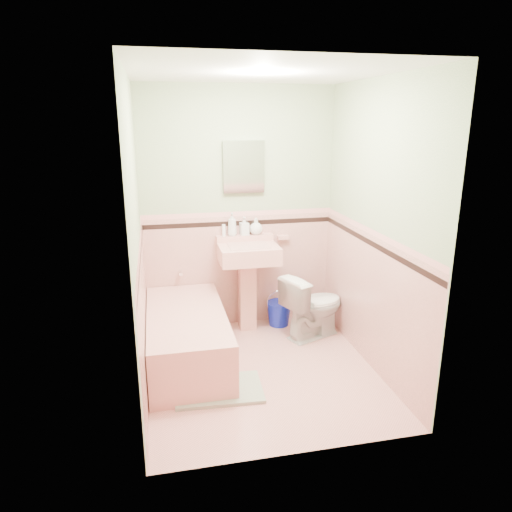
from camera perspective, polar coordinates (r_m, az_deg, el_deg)
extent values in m
plane|color=#E39E95|center=(4.31, 0.72, -13.79)|extent=(2.20, 2.20, 0.00)
plane|color=white|center=(3.75, 0.87, 21.45)|extent=(2.20, 2.20, 0.00)
plane|color=beige|center=(4.90, -2.12, 5.53)|extent=(2.50, 0.00, 2.50)
plane|color=beige|center=(2.83, 5.81, -2.61)|extent=(2.50, 0.00, 2.50)
plane|color=beige|center=(3.75, -14.26, 1.72)|extent=(0.00, 2.50, 2.50)
plane|color=beige|center=(4.18, 14.29, 3.17)|extent=(0.00, 2.50, 2.50)
plane|color=#E6A49A|center=(5.05, -2.02, -1.76)|extent=(2.00, 0.00, 2.00)
plane|color=#E6A49A|center=(3.11, 5.40, -13.96)|extent=(2.00, 0.00, 2.00)
plane|color=#E6A49A|center=(3.96, -13.43, -7.41)|extent=(0.00, 2.20, 2.20)
plane|color=#E6A49A|center=(4.36, 13.56, -5.18)|extent=(0.00, 2.20, 2.20)
plane|color=black|center=(4.91, -2.06, 4.00)|extent=(2.00, 0.00, 2.00)
plane|color=black|center=(2.89, 5.63, -4.94)|extent=(2.00, 0.00, 2.00)
plane|color=black|center=(3.79, -13.85, -0.17)|extent=(0.00, 2.20, 2.20)
plane|color=black|center=(4.20, 13.95, 1.43)|extent=(0.00, 2.20, 2.20)
plane|color=pink|center=(4.89, -2.08, 5.15)|extent=(2.00, 0.00, 2.00)
plane|color=pink|center=(2.85, 5.69, -3.06)|extent=(2.00, 0.00, 2.00)
plane|color=pink|center=(3.76, -13.96, 1.29)|extent=(0.00, 2.20, 2.20)
plane|color=pink|center=(4.18, 14.04, 2.76)|extent=(0.00, 2.20, 2.20)
cube|color=#DE958B|center=(4.42, -8.35, -9.90)|extent=(0.70, 1.50, 0.45)
cylinder|color=silver|center=(4.94, -9.16, -2.02)|extent=(0.04, 0.12, 0.04)
cylinder|color=silver|center=(4.88, -1.29, 1.88)|extent=(0.02, 0.02, 0.10)
cube|color=white|center=(4.82, -1.51, 10.76)|extent=(0.42, 0.04, 0.52)
cube|color=#DE958B|center=(5.03, 3.28, 2.29)|extent=(0.12, 0.07, 0.04)
imported|color=#B2B2B2|center=(4.85, -2.92, 3.87)|extent=(0.10, 0.10, 0.24)
imported|color=#B2B2B2|center=(4.88, -1.44, 3.66)|extent=(0.09, 0.10, 0.19)
imported|color=#B2B2B2|center=(4.91, -0.01, 3.64)|extent=(0.15, 0.15, 0.17)
cylinder|color=white|center=(4.85, -3.94, 3.14)|extent=(0.05, 0.05, 0.12)
imported|color=white|center=(4.85, 7.00, -5.98)|extent=(0.75, 0.59, 0.67)
cube|color=#9EAC8F|center=(4.04, -4.53, -15.88)|extent=(0.74, 0.51, 0.03)
cube|color=#BF1E59|center=(3.93, -3.41, -16.05)|extent=(0.17, 0.08, 0.07)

